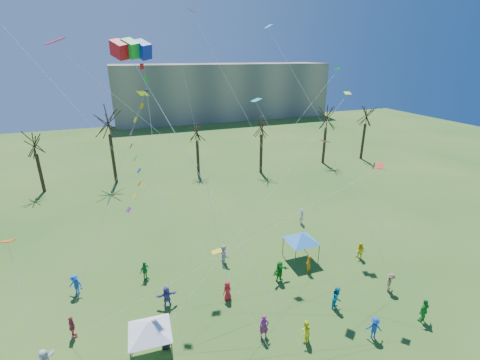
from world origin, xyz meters
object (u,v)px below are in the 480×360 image
object	(u,v)px
big_box_kite	(143,142)
canopy_tent_blue	(301,237)
canopy_tent_white	(149,327)
distant_building	(223,91)

from	to	relation	value
big_box_kite	canopy_tent_blue	bearing A→B (deg)	17.68
canopy_tent_blue	canopy_tent_white	bearing A→B (deg)	-156.62
big_box_kite	canopy_tent_white	distance (m)	11.11
canopy_tent_white	canopy_tent_blue	world-z (taller)	canopy_tent_blue
distant_building	canopy_tent_blue	bearing A→B (deg)	-102.09
distant_building	canopy_tent_blue	distance (m)	72.72
canopy_tent_white	canopy_tent_blue	size ratio (longest dim) A/B	0.98
distant_building	canopy_tent_white	size ratio (longest dim) A/B	16.82
big_box_kite	canopy_tent_blue	size ratio (longest dim) A/B	5.48
distant_building	big_box_kite	bearing A→B (deg)	-110.61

